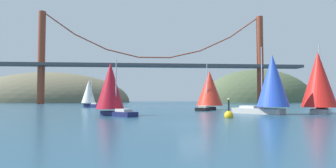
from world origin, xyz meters
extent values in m
plane|color=navy|center=(0.00, 0.00, 0.00)|extent=(360.00, 360.00, 0.00)
ellipsoid|color=#4C5B3D|center=(60.00, 135.00, 0.00)|extent=(63.56, 44.00, 37.15)
ellipsoid|color=#6B664C|center=(-55.00, 135.00, 0.00)|extent=(86.13, 44.00, 32.18)
cylinder|color=brown|center=(-45.54, 95.00, 18.80)|extent=(2.80, 2.80, 37.59)
cylinder|color=brown|center=(45.54, 95.00, 18.80)|extent=(2.80, 2.80, 37.59)
cube|color=#47474C|center=(0.00, 95.00, 15.90)|extent=(127.07, 6.00, 1.20)
cylinder|color=brown|center=(-39.03, 95.00, 33.01)|extent=(13.30, 0.50, 9.57)
cylinder|color=brown|center=(-26.02, 95.00, 25.38)|extent=(13.22, 0.50, 6.56)
cylinder|color=brown|center=(-13.01, 95.00, 20.80)|extent=(13.12, 0.50, 3.54)
cylinder|color=brown|center=(0.00, 95.00, 19.28)|extent=(13.01, 0.50, 0.50)
cylinder|color=brown|center=(13.01, 95.00, 20.80)|extent=(13.12, 0.50, 3.54)
cylinder|color=brown|center=(26.02, 95.00, 25.38)|extent=(13.22, 0.50, 6.56)
cylinder|color=brown|center=(39.03, 95.00, 33.01)|extent=(13.30, 0.50, 9.57)
cube|color=white|center=(23.74, 17.75, 0.37)|extent=(6.34, 7.00, 0.73)
cube|color=beige|center=(24.57, 18.75, 0.91)|extent=(2.78, 2.86, 0.36)
cylinder|color=#B2B2B7|center=(23.27, 17.19, 5.76)|extent=(0.14, 0.14, 10.05)
cone|color=red|center=(22.25, 15.96, 5.28)|extent=(7.24, 7.24, 8.50)
cube|color=black|center=(7.73, 29.76, 0.30)|extent=(5.44, 7.52, 0.59)
cube|color=beige|center=(7.06, 28.59, 0.77)|extent=(2.51, 2.84, 0.36)
cylinder|color=#B2B2B7|center=(8.10, 30.41, 4.98)|extent=(0.14, 0.14, 8.76)
cone|color=red|center=(8.91, 31.85, 4.42)|extent=(7.22, 7.22, 7.05)
cube|color=#B7B2A8|center=(13.00, 17.02, 0.42)|extent=(6.75, 7.57, 0.84)
cube|color=beige|center=(12.11, 18.12, 1.02)|extent=(2.95, 3.06, 0.36)
cylinder|color=#B2B2B7|center=(13.49, 16.41, 5.52)|extent=(0.14, 0.14, 9.36)
cone|color=blue|center=(14.58, 15.06, 5.00)|extent=(6.56, 6.56, 7.72)
cube|color=#191E4C|center=(-17.23, 49.24, 0.42)|extent=(5.30, 5.08, 0.84)
cube|color=beige|center=(-16.48, 48.55, 1.02)|extent=(2.19, 2.16, 0.36)
cylinder|color=#B2B2B7|center=(-17.64, 49.63, 4.46)|extent=(0.14, 0.14, 7.24)
cone|color=white|center=(-18.56, 50.48, 4.06)|extent=(5.05, 5.05, 5.84)
cube|color=#191E4C|center=(-7.75, 12.65, 0.32)|extent=(5.33, 5.76, 0.63)
cube|color=beige|center=(-7.03, 11.82, 0.81)|extent=(2.29, 2.35, 0.36)
cylinder|color=#B2B2B7|center=(-8.15, 13.11, 4.13)|extent=(0.14, 0.14, 7.00)
cone|color=#B21423|center=(-9.03, 14.12, 4.12)|extent=(5.38, 5.38, 6.38)
sphere|color=gold|center=(5.84, 8.09, 0.30)|extent=(1.10, 1.10, 1.10)
cylinder|color=black|center=(5.84, 8.09, 1.35)|extent=(0.20, 0.20, 1.60)
sphere|color=#F2EA99|center=(5.84, 8.09, 2.27)|extent=(0.24, 0.24, 0.24)
camera|label=1|loc=(-4.49, -26.85, 2.43)|focal=31.44mm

